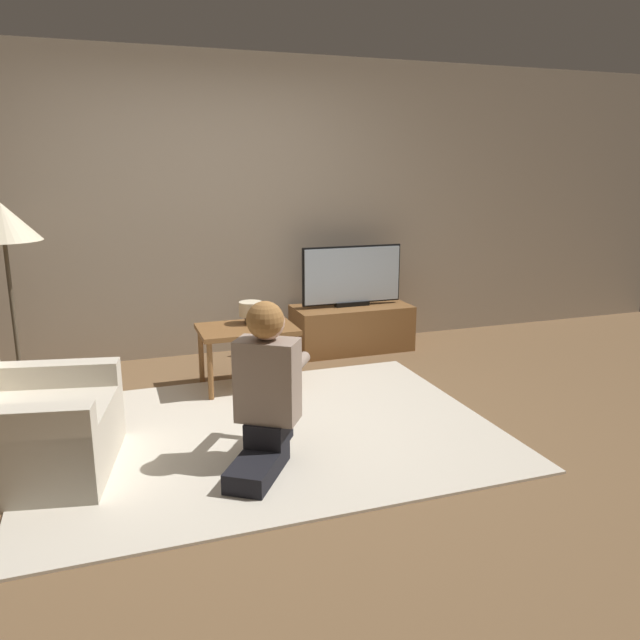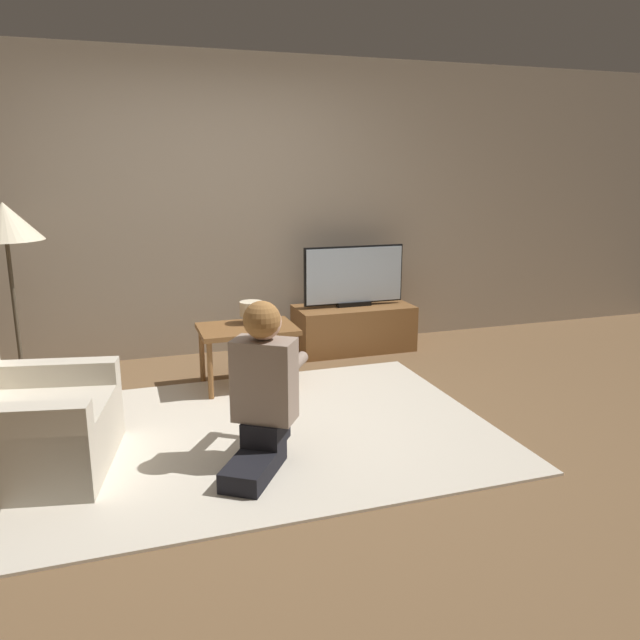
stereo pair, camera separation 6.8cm
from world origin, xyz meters
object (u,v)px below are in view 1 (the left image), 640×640
at_px(coffee_table, 247,335).
at_px(tv, 352,276).
at_px(floor_lamp, 3,229).
at_px(person_kneeling, 266,385).
at_px(armchair, 21,429).
at_px(table_lamp, 251,310).

bearing_deg(coffee_table, tv, 31.16).
relative_size(floor_lamp, person_kneeling, 1.51).
xyz_separation_m(tv, armchair, (-2.61, -1.65, -0.43)).
distance_m(tv, floor_lamp, 2.83).
height_order(person_kneeling, table_lamp, person_kneeling).
distance_m(coffee_table, table_lamp, 0.20).
bearing_deg(tv, floor_lamp, -172.44).
bearing_deg(floor_lamp, tv, 7.56).
xyz_separation_m(coffee_table, table_lamp, (0.06, 0.10, 0.16)).
bearing_deg(table_lamp, coffee_table, -120.82).
bearing_deg(floor_lamp, armchair, -83.69).
relative_size(person_kneeling, table_lamp, 5.20).
bearing_deg(person_kneeling, tv, -89.96).
bearing_deg(person_kneeling, table_lamp, -66.24).
bearing_deg(tv, table_lamp, -151.28).
relative_size(coffee_table, table_lamp, 4.01).
xyz_separation_m(armchair, table_lamp, (1.53, 1.07, 0.32)).
distance_m(coffee_table, floor_lamp, 1.84).
xyz_separation_m(tv, floor_lamp, (-2.75, -0.37, 0.54)).
relative_size(armchair, table_lamp, 5.64).
relative_size(tv, person_kneeling, 1.01).
bearing_deg(coffee_table, floor_lamp, 168.83).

